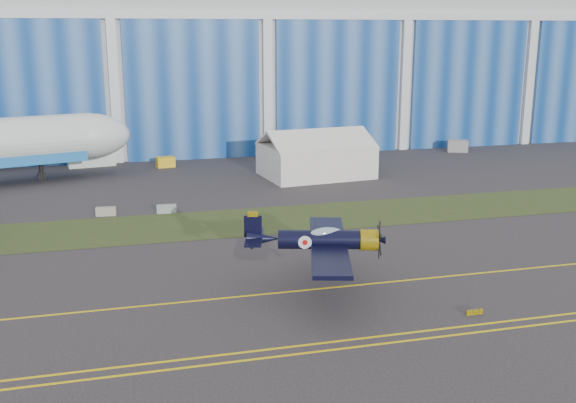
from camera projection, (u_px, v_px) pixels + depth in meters
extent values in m
plane|color=#373235|center=(129.00, 282.00, 50.58)|extent=(260.00, 260.00, 0.00)
cube|color=#475128|center=(125.00, 230.00, 63.71)|extent=(260.00, 10.00, 0.02)
cube|color=silver|center=(112.00, 51.00, 114.47)|extent=(220.00, 45.00, 30.00)
cube|color=#124292|center=(115.00, 92.00, 94.29)|extent=(220.00, 0.60, 20.00)
cube|color=silver|center=(110.00, 14.00, 91.65)|extent=(220.00, 0.70, 1.20)
cube|color=yellow|center=(132.00, 307.00, 45.88)|extent=(200.00, 0.20, 0.02)
cube|color=yellow|center=(137.00, 373.00, 36.97)|extent=(80.00, 0.20, 0.02)
cube|color=yellow|center=(137.00, 365.00, 37.90)|extent=(80.00, 0.20, 0.02)
cube|color=yellow|center=(474.00, 312.00, 44.64)|extent=(1.20, 0.15, 0.35)
cube|color=white|center=(91.00, 156.00, 93.93)|extent=(6.64, 3.42, 2.75)
cube|color=yellow|center=(166.00, 162.00, 93.27)|extent=(2.65, 1.91, 1.42)
cube|color=gray|center=(457.00, 146.00, 105.13)|extent=(3.46, 2.63, 1.84)
cube|color=#9E9985|center=(106.00, 211.00, 68.60)|extent=(2.05, 0.81, 0.90)
cube|color=#889C96|center=(167.00, 209.00, 69.56)|extent=(2.04, 0.74, 0.90)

